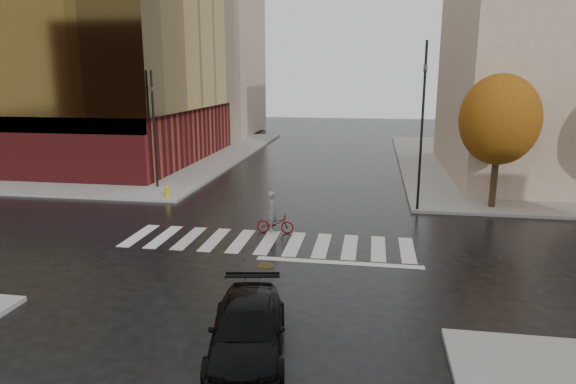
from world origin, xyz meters
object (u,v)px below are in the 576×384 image
fire_hydrant (167,191)px  cyclist (274,219)px  traffic_light_nw (154,123)px  traffic_light_ne (423,114)px  sedan (248,329)px

fire_hydrant → cyclist: bearing=-35.0°
traffic_light_nw → fire_hydrant: 4.51m
traffic_light_nw → traffic_light_ne: size_ratio=0.84×
traffic_light_ne → fire_hydrant: (-12.99, 0.20, -4.27)m
fire_hydrant → traffic_light_nw: bearing=123.6°
traffic_light_ne → sedan: bearing=87.0°
sedan → cyclist: (-1.22, 9.58, -0.02)m
traffic_light_ne → cyclist: bearing=52.4°
fire_hydrant → traffic_light_ne: bearing=-0.9°
traffic_light_nw → fire_hydrant: traffic_light_nw is taller
cyclist → traffic_light_nw: size_ratio=0.27×
traffic_light_nw → traffic_light_ne: 14.93m
sedan → cyclist: size_ratio=2.43×
traffic_light_nw → fire_hydrant: (1.66, -2.50, -3.37)m
sedan → traffic_light_ne: bearing=60.3°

